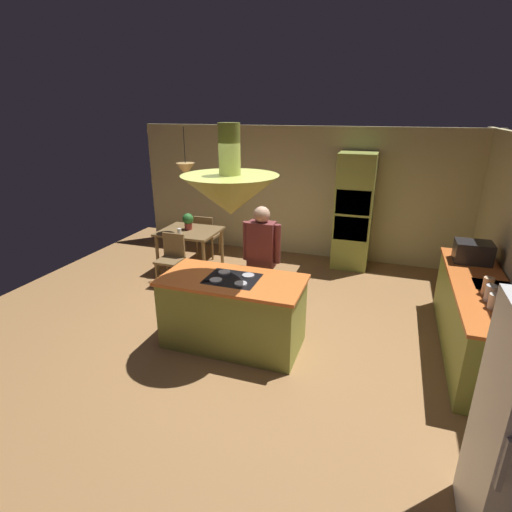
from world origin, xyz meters
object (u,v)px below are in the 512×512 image
dining_table (190,236)px  canister_sugar (491,293)px  chair_by_back_wall (206,234)px  microwave_on_counter (473,252)px  kitchen_island (233,311)px  person_at_island (262,257)px  chair_facing_island (172,256)px  cup_on_table (179,231)px  oven_tower (354,212)px  canister_tea (488,286)px  potted_plant_on_table (188,220)px  canister_flour (494,301)px

dining_table → canister_sugar: (4.54, -1.76, 0.34)m
chair_by_back_wall → microwave_on_counter: microwave_on_counter is taller
kitchen_island → canister_sugar: 2.91m
person_at_island → chair_facing_island: person_at_island is taller
dining_table → chair_by_back_wall: (0.00, 0.68, -0.15)m
chair_by_back_wall → cup_on_table: size_ratio=9.67×
dining_table → person_at_island: size_ratio=0.63×
oven_tower → canister_tea: oven_tower is taller
cup_on_table → canister_sugar: 4.87m
chair_facing_island → chair_by_back_wall: same height
cup_on_table → oven_tower: bearing=25.5°
potted_plant_on_table → canister_flour: size_ratio=1.92×
person_at_island → cup_on_table: 2.25m
kitchen_island → cup_on_table: kitchen_island is taller
potted_plant_on_table → canister_sugar: size_ratio=1.68×
canister_sugar → canister_tea: canister_tea is taller
microwave_on_counter → canister_tea: bearing=-90.0°
kitchen_island → canister_sugar: size_ratio=9.85×
dining_table → cup_on_table: (-0.08, -0.23, 0.15)m
oven_tower → canister_sugar: 3.38m
chair_by_back_wall → canister_tea: (4.54, -2.26, 0.50)m
chair_by_back_wall → canister_flour: size_ratio=5.56×
dining_table → chair_facing_island: 0.69m
kitchen_island → microwave_on_counter: bearing=28.9°
chair_by_back_wall → microwave_on_counter: 4.73m
chair_by_back_wall → canister_sugar: canister_sugar is taller
dining_table → chair_facing_island: bearing=-90.0°
kitchen_island → cup_on_table: size_ratio=19.51×
potted_plant_on_table → canister_sugar: canister_sugar is taller
dining_table → microwave_on_counter: size_ratio=2.27×
canister_tea → cup_on_table: bearing=163.7°
dining_table → microwave_on_counter: microwave_on_counter is taller
canister_tea → microwave_on_counter: 1.05m
oven_tower → potted_plant_on_table: (-2.85, -1.08, -0.14)m
potted_plant_on_table → cup_on_table: potted_plant_on_table is taller
cup_on_table → potted_plant_on_table: bearing=84.3°
potted_plant_on_table → microwave_on_counter: (4.59, -0.59, 0.12)m
person_at_island → canister_sugar: 2.73m
canister_flour → cup_on_table: bearing=159.7°
canister_flour → canister_sugar: (0.00, 0.18, 0.01)m
oven_tower → chair_by_back_wall: bearing=-170.5°
kitchen_island → oven_tower: oven_tower is taller
person_at_island → chair_by_back_wall: size_ratio=1.90×
microwave_on_counter → potted_plant_on_table: bearing=172.6°
potted_plant_on_table → canister_flour: bearing=-23.5°
canister_sugar → canister_tea: 0.18m
kitchen_island → chair_facing_island: (-1.70, 1.42, 0.05)m
canister_sugar → canister_tea: (0.00, 0.18, 0.01)m
chair_facing_island → canister_flour: canister_flour is taller
oven_tower → dining_table: oven_tower is taller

